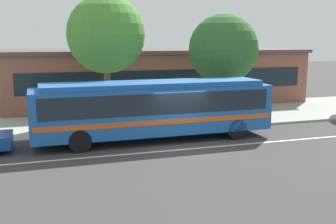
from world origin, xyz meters
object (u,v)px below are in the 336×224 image
street_tree_near_stop (106,35)px  street_tree_mid_block (223,49)px  pedestrian_walking_along_curb (199,105)px  pedestrian_waiting_near_sign (190,107)px  pedestrian_standing_by_tree (112,112)px  transit_bus (154,106)px

street_tree_near_stop → street_tree_mid_block: size_ratio=1.15×
pedestrian_walking_along_curb → street_tree_mid_block: 3.78m
pedestrian_waiting_near_sign → pedestrian_standing_by_tree: size_ratio=1.03×
pedestrian_waiting_near_sign → pedestrian_walking_along_curb: size_ratio=1.04×
pedestrian_walking_along_curb → pedestrian_standing_by_tree: pedestrian_standing_by_tree is taller
street_tree_mid_block → transit_bus: bearing=-143.7°
pedestrian_waiting_near_sign → pedestrian_standing_by_tree: (-4.48, -0.21, -0.03)m
transit_bus → street_tree_near_stop: size_ratio=1.60×
street_tree_near_stop → street_tree_mid_block: bearing=-4.0°
street_tree_near_stop → pedestrian_standing_by_tree: bearing=-94.0°
transit_bus → pedestrian_walking_along_curb: size_ratio=7.06×
transit_bus → street_tree_mid_block: bearing=36.3°
transit_bus → pedestrian_walking_along_curb: (3.60, 3.13, -0.59)m
pedestrian_waiting_near_sign → pedestrian_standing_by_tree: 4.48m
transit_bus → street_tree_mid_block: street_tree_mid_block is taller
pedestrian_waiting_near_sign → street_tree_mid_block: bearing=29.4°
pedestrian_waiting_near_sign → pedestrian_walking_along_curb: pedestrian_waiting_near_sign is taller
pedestrian_walking_along_curb → street_tree_mid_block: size_ratio=0.26×
transit_bus → pedestrian_waiting_near_sign: bearing=41.8°
pedestrian_waiting_near_sign → street_tree_near_stop: (-4.32, 1.97, 3.97)m
pedestrian_walking_along_curb → street_tree_near_stop: street_tree_near_stop is taller
pedestrian_waiting_near_sign → pedestrian_walking_along_curb: (0.79, 0.62, -0.04)m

